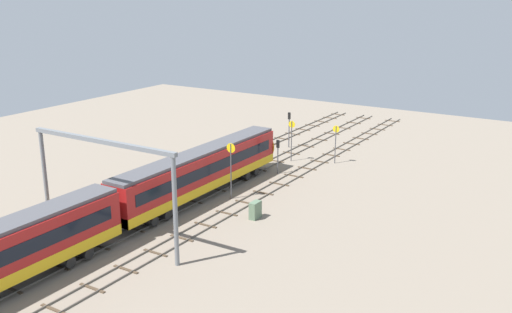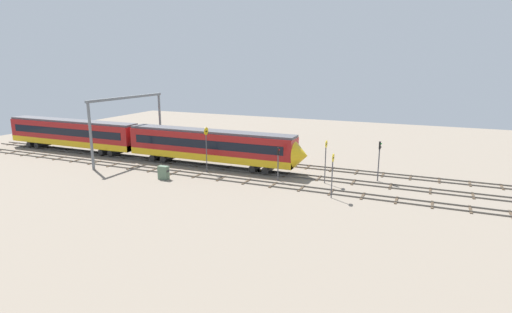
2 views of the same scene
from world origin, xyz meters
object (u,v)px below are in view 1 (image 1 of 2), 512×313
speed_sign_far_trackside (231,163)px  relay_cabinet (255,210)px  train (116,208)px  speed_sign_near_foreground (292,136)px  signal_light_trackside_approach (278,152)px  speed_sign_mid_trackside (336,139)px  signal_light_trackside_departure (289,125)px  overhead_gantry (103,169)px

speed_sign_far_trackside → relay_cabinet: speed_sign_far_trackside is taller
train → relay_cabinet: (9.82, -7.69, -1.85)m
train → speed_sign_near_foreground: 28.06m
speed_sign_far_trackside → signal_light_trackside_approach: (9.63, 0.09, -1.13)m
speed_sign_mid_trackside → speed_sign_near_foreground: bearing=111.4°
train → speed_sign_far_trackside: size_ratio=8.68×
speed_sign_mid_trackside → train: bearing=167.6°
relay_cabinet → speed_sign_far_trackside: bearing=56.6°
speed_sign_mid_trackside → signal_light_trackside_departure: signal_light_trackside_departure is taller
speed_sign_mid_trackside → relay_cabinet: bearing=-176.9°
speed_sign_near_foreground → signal_light_trackside_departure: speed_sign_near_foreground is taller
overhead_gantry → signal_light_trackside_approach: size_ratio=3.80×
speed_sign_near_foreground → signal_light_trackside_departure: (5.53, 3.35, -0.14)m
speed_sign_near_foreground → signal_light_trackside_departure: bearing=31.2°
train → speed_sign_near_foreground: bearing=-3.3°
signal_light_trackside_departure → relay_cabinet: signal_light_trackside_departure is taller
signal_light_trackside_departure → train: bearing=-177.0°
train → signal_light_trackside_departure: train is taller
relay_cabinet → signal_light_trackside_departure: bearing=21.7°
signal_light_trackside_approach → signal_light_trackside_departure: 11.81m
speed_sign_near_foreground → speed_sign_mid_trackside: bearing=-68.6°
overhead_gantry → speed_sign_mid_trackside: 32.16m
speed_sign_near_foreground → relay_cabinet: speed_sign_near_foreground is taller
speed_sign_near_foreground → relay_cabinet: bearing=-161.5°
relay_cabinet → speed_sign_near_foreground: bearing=18.5°
speed_sign_near_foreground → speed_sign_far_trackside: (-15.00, -1.24, 0.54)m
speed_sign_mid_trackside → signal_light_trackside_departure: (3.58, 8.34, 0.09)m
speed_sign_near_foreground → signal_light_trackside_approach: bearing=-167.9°
speed_sign_mid_trackside → signal_light_trackside_departure: size_ratio=0.99×
signal_light_trackside_approach → relay_cabinet: (-12.81, -4.92, -1.84)m
speed_sign_near_foreground → speed_sign_mid_trackside: speed_sign_near_foreground is taller
speed_sign_far_trackside → signal_light_trackside_approach: 9.70m
signal_light_trackside_approach → speed_sign_far_trackside: bearing=-179.5°
train → overhead_gantry: bearing=-169.3°
overhead_gantry → speed_sign_near_foreground: overhead_gantry is taller
train → overhead_gantry: size_ratio=3.31×
speed_sign_far_trackside → signal_light_trackside_approach: bearing=0.5°
overhead_gantry → speed_sign_near_foreground: (29.37, -1.36, -3.29)m
speed_sign_near_foreground → speed_sign_far_trackside: bearing=-175.3°
overhead_gantry → speed_sign_far_trackside: bearing=-10.3°
speed_sign_mid_trackside → signal_light_trackside_approach: 8.29m
signal_light_trackside_departure → relay_cabinet: size_ratio=2.93×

